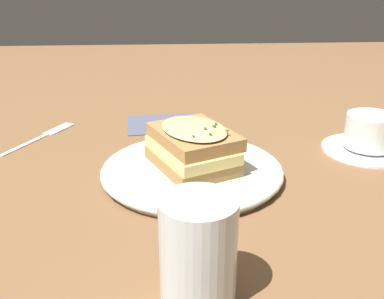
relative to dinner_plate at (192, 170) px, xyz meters
name	(u,v)px	position (x,y,z in m)	size (l,w,h in m)	color
ground_plane	(179,182)	(-0.02, -0.02, -0.01)	(2.40, 2.40, 0.00)	brown
dinner_plate	(192,170)	(0.00, 0.00, 0.00)	(0.27, 0.27, 0.02)	silver
sandwich	(193,147)	(0.00, 0.00, 0.04)	(0.15, 0.17, 0.06)	#A37542
teacup_with_saucer	(370,136)	(0.30, 0.08, 0.02)	(0.15, 0.15, 0.06)	white
water_glass	(198,250)	(-0.01, -0.26, 0.04)	(0.07, 0.07, 0.10)	silver
fork	(47,134)	(-0.26, 0.19, -0.01)	(0.10, 0.17, 0.00)	silver
napkin	(163,124)	(-0.04, 0.23, -0.01)	(0.14, 0.11, 0.00)	#4C5166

